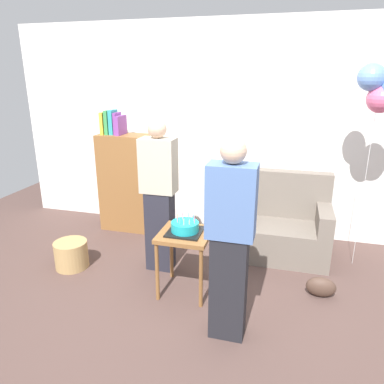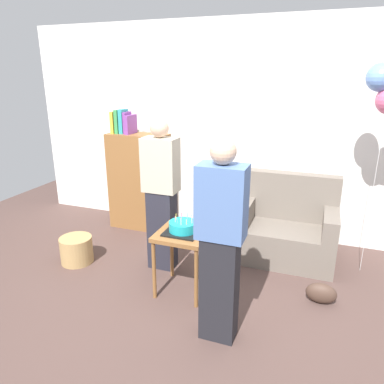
# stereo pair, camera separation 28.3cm
# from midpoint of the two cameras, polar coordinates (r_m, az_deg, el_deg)

# --- Properties ---
(ground_plane) EXTENTS (8.00, 8.00, 0.00)m
(ground_plane) POSITION_cam_midpoint_polar(r_m,az_deg,el_deg) (3.38, -3.21, -19.10)
(ground_plane) COLOR #4C3833
(wall_back) EXTENTS (6.00, 0.10, 2.70)m
(wall_back) POSITION_cam_midpoint_polar(r_m,az_deg,el_deg) (4.72, 4.51, 9.68)
(wall_back) COLOR silver
(wall_back) RESTS_ON ground_plane
(couch) EXTENTS (1.10, 0.70, 0.96)m
(couch) POSITION_cam_midpoint_polar(r_m,az_deg,el_deg) (4.34, 11.97, -5.37)
(couch) COLOR #6B6056
(couch) RESTS_ON ground_plane
(bookshelf) EXTENTS (0.80, 0.36, 1.61)m
(bookshelf) POSITION_cam_midpoint_polar(r_m,az_deg,el_deg) (4.92, -11.43, 1.70)
(bookshelf) COLOR brown
(bookshelf) RESTS_ON ground_plane
(side_table) EXTENTS (0.48, 0.48, 0.63)m
(side_table) POSITION_cam_midpoint_polar(r_m,az_deg,el_deg) (3.44, -3.49, -7.95)
(side_table) COLOR brown
(side_table) RESTS_ON ground_plane
(birthday_cake) EXTENTS (0.32, 0.32, 0.17)m
(birthday_cake) POSITION_cam_midpoint_polar(r_m,az_deg,el_deg) (3.38, -3.54, -5.70)
(birthday_cake) COLOR black
(birthday_cake) RESTS_ON side_table
(person_blowing_candles) EXTENTS (0.36, 0.22, 1.63)m
(person_blowing_candles) POSITION_cam_midpoint_polar(r_m,az_deg,el_deg) (3.78, -7.37, -0.69)
(person_blowing_candles) COLOR #23232D
(person_blowing_candles) RESTS_ON ground_plane
(person_holding_cake) EXTENTS (0.36, 0.22, 1.63)m
(person_holding_cake) POSITION_cam_midpoint_polar(r_m,az_deg,el_deg) (2.75, 3.12, -7.94)
(person_holding_cake) COLOR black
(person_holding_cake) RESTS_ON ground_plane
(wicker_basket) EXTENTS (0.36, 0.36, 0.30)m
(wicker_basket) POSITION_cam_midpoint_polar(r_m,az_deg,el_deg) (4.28, -20.43, -9.30)
(wicker_basket) COLOR #A88451
(wicker_basket) RESTS_ON ground_plane
(handbag) EXTENTS (0.28, 0.14, 0.20)m
(handbag) POSITION_cam_midpoint_polar(r_m,az_deg,el_deg) (3.73, 17.69, -14.19)
(handbag) COLOR #473328
(handbag) RESTS_ON ground_plane
(balloon_bunch) EXTENTS (0.50, 0.32, 2.15)m
(balloon_bunch) POSITION_cam_midpoint_polar(r_m,az_deg,el_deg) (3.94, 26.37, 14.36)
(balloon_bunch) COLOR silver
(balloon_bunch) RESTS_ON ground_plane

